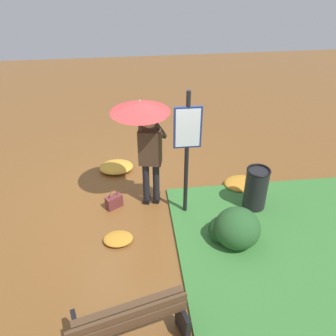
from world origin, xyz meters
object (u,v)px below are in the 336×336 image
at_px(info_sign_post, 187,142).
at_px(handbag, 114,201).
at_px(trash_bin, 256,189).
at_px(person_with_umbrella, 145,128).
at_px(park_bench, 130,321).

xyz_separation_m(info_sign_post, handbag, (1.25, -0.30, -1.32)).
height_order(info_sign_post, trash_bin, info_sign_post).
distance_m(info_sign_post, handbag, 1.84).
bearing_deg(handbag, trash_bin, 172.87).
distance_m(person_with_umbrella, trash_bin, 2.24).
distance_m(info_sign_post, park_bench, 2.76).
xyz_separation_m(person_with_umbrella, trash_bin, (-1.90, 0.37, -1.13)).
relative_size(person_with_umbrella, info_sign_post, 0.89).
bearing_deg(trash_bin, person_with_umbrella, -11.05).
relative_size(handbag, park_bench, 0.26).
bearing_deg(info_sign_post, handbag, -13.37).
height_order(person_with_umbrella, handbag, person_with_umbrella).
bearing_deg(park_bench, trash_bin, -134.43).
height_order(person_with_umbrella, info_sign_post, info_sign_post).
distance_m(person_with_umbrella, info_sign_post, 0.74).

